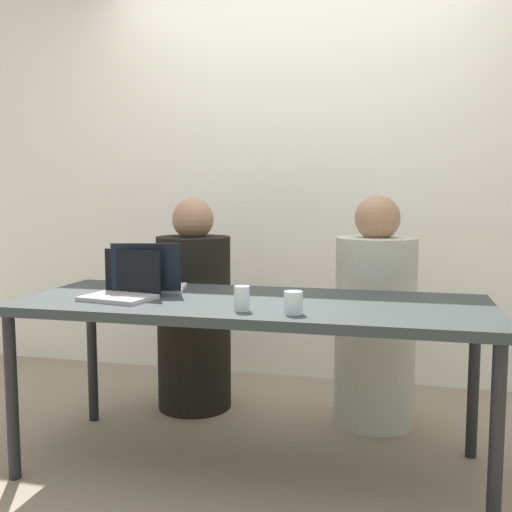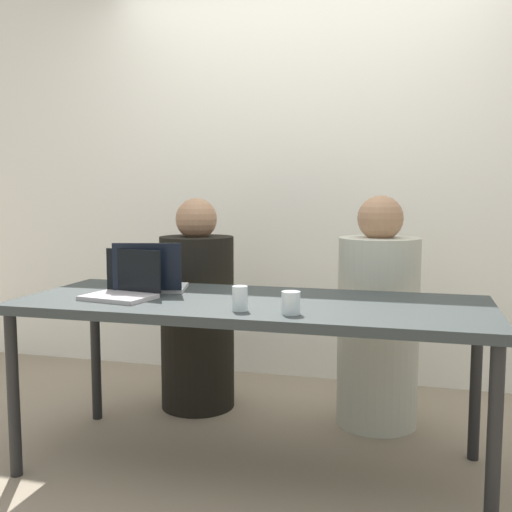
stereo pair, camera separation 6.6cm
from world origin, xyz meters
name	(u,v)px [view 2 (the right image)]	position (x,y,z in m)	size (l,w,h in m)	color
ground_plane	(251,467)	(0.00, 0.00, 0.00)	(12.00, 12.00, 0.00)	gray
back_wall	(309,170)	(0.00, 1.37, 1.33)	(5.14, 0.10, 2.66)	white
desk	(251,314)	(0.00, 0.00, 0.68)	(1.98, 0.76, 0.74)	#2B3131
person_on_left	(197,315)	(-0.49, 0.65, 0.51)	(0.44, 0.44, 1.16)	black
person_on_right	(378,324)	(0.49, 0.65, 0.52)	(0.50, 0.50, 1.17)	#B4B6A3
laptop_front_left	(124,287)	(-0.55, -0.09, 0.78)	(0.32, 0.26, 0.20)	#B7B1B5
laptop_back_left	(151,281)	(-0.51, 0.10, 0.79)	(0.36, 0.31, 0.23)	silver
water_glass_center	(240,300)	(0.02, -0.23, 0.78)	(0.06, 0.06, 0.10)	silver
water_glass_right	(291,304)	(0.22, -0.24, 0.77)	(0.07, 0.07, 0.09)	silver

